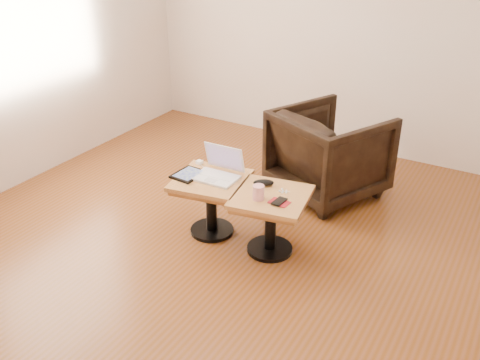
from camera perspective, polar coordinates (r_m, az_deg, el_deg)
The scene contains 11 objects.
room_shell at distance 3.13m, azimuth -0.14°, elevation 11.92°, with size 4.52×4.52×2.71m.
side_table_left at distance 3.86m, azimuth -3.12°, elevation -1.30°, with size 0.57×0.57×0.45m.
side_table_right at distance 3.65m, azimuth 3.32°, elevation -3.14°, with size 0.57×0.57×0.45m.
laptop at distance 3.81m, azimuth -2.32°, elevation 0.96°, with size 0.31×0.28×0.22m.
tablet at distance 3.86m, azimuth -5.54°, elevation 0.60°, with size 0.19×0.24×0.02m.
charging_adapter at distance 4.03m, azimuth -4.35°, elevation 1.91°, with size 0.04×0.04×0.03m, color white.
glasses_case at distance 3.70m, azimuth 2.52°, elevation -0.28°, with size 0.14×0.06×0.05m, color black.
striped_cup at distance 3.51m, azimuth 1.98°, elevation -1.34°, with size 0.08×0.08×0.10m, color #EB4F63.
earbuds_tangle at distance 3.63m, azimuth 4.63°, elevation -1.19°, with size 0.07×0.06×0.01m.
phone_on_sleeve at distance 3.50m, azimuth 4.21°, elevation -2.35°, with size 0.14×0.12×0.02m.
armchair at distance 4.46m, azimuth 9.50°, elevation 2.85°, with size 0.78×0.80×0.73m, color black.
Camera 1 is at (1.53, -2.60, 2.17)m, focal length 40.00 mm.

